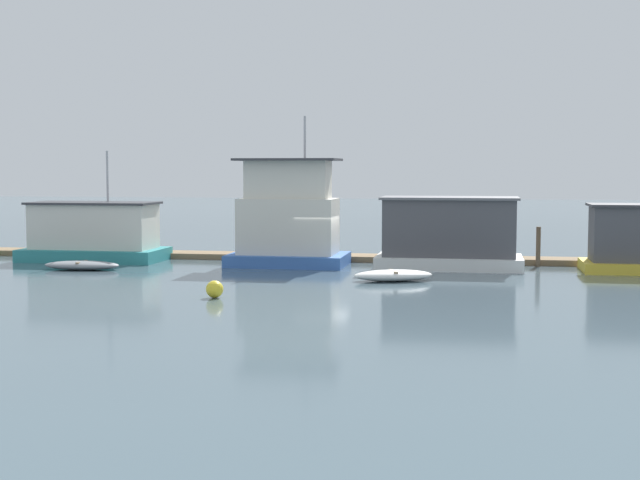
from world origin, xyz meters
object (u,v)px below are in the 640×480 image
at_px(houseboat_teal, 94,234).
at_px(houseboat_white, 449,234).
at_px(mooring_post_far_left, 538,247).
at_px(mooring_post_near_left, 55,241).
at_px(houseboat_blue, 288,220).
at_px(houseboat_yellow, 639,240).
at_px(dinghy_grey, 82,265).
at_px(buoy_yellow, 215,289).
at_px(dinghy_white, 393,275).

distance_m(houseboat_teal, houseboat_white, 18.65).
bearing_deg(mooring_post_far_left, mooring_post_near_left, 180.00).
bearing_deg(houseboat_blue, mooring_post_far_left, 7.68).
height_order(houseboat_white, houseboat_yellow, houseboat_yellow).
bearing_deg(dinghy_grey, buoy_yellow, -41.07).
relative_size(mooring_post_far_left, buoy_yellow, 3.01).
relative_size(houseboat_teal, dinghy_grey, 1.96).
xyz_separation_m(houseboat_white, dinghy_grey, (-17.45, -3.80, -1.44)).
bearing_deg(mooring_post_near_left, houseboat_blue, -7.06).
bearing_deg(dinghy_white, houseboat_white, 67.93).
bearing_deg(houseboat_white, houseboat_teal, 179.01).
bearing_deg(houseboat_teal, mooring_post_near_left, 156.36).
relative_size(houseboat_white, buoy_yellow, 10.70).
relative_size(houseboat_white, mooring_post_far_left, 3.56).
distance_m(mooring_post_near_left, buoy_yellow, 18.68).
distance_m(houseboat_white, mooring_post_near_left, 21.59).
bearing_deg(dinghy_white, mooring_post_far_left, 46.99).
bearing_deg(buoy_yellow, houseboat_yellow, 33.99).
xyz_separation_m(dinghy_white, mooring_post_near_left, (-19.30, 7.04, 0.64)).
distance_m(houseboat_yellow, buoy_yellow, 20.83).
xyz_separation_m(dinghy_grey, mooring_post_far_left, (21.80, 5.38, 0.77)).
bearing_deg(houseboat_teal, buoy_yellow, -49.50).
bearing_deg(houseboat_blue, dinghy_grey, -158.50).
relative_size(houseboat_yellow, mooring_post_far_left, 3.66).
distance_m(dinghy_white, mooring_post_near_left, 20.55).
height_order(mooring_post_far_left, mooring_post_near_left, mooring_post_far_left).
xyz_separation_m(houseboat_teal, houseboat_yellow, (27.51, -0.39, 0.08)).
height_order(houseboat_teal, dinghy_grey, houseboat_teal).
height_order(houseboat_teal, houseboat_yellow, houseboat_yellow).
distance_m(houseboat_teal, dinghy_grey, 4.46).
bearing_deg(houseboat_yellow, houseboat_white, 179.56).
distance_m(dinghy_grey, mooring_post_near_left, 6.78).
distance_m(houseboat_yellow, dinghy_grey, 26.60).
distance_m(houseboat_yellow, dinghy_white, 12.38).
bearing_deg(houseboat_yellow, dinghy_white, -154.02).
relative_size(houseboat_yellow, dinghy_grey, 1.92).
bearing_deg(mooring_post_near_left, mooring_post_far_left, 0.00).
bearing_deg(dinghy_grey, mooring_post_far_left, 13.85).
distance_m(houseboat_white, dinghy_white, 6.06).
height_order(houseboat_teal, mooring_post_near_left, houseboat_teal).
height_order(houseboat_teal, houseboat_blue, houseboat_blue).
bearing_deg(houseboat_teal, houseboat_white, -0.99).
bearing_deg(mooring_post_near_left, dinghy_white, -20.04).
bearing_deg(dinghy_grey, houseboat_blue, 21.50).
distance_m(houseboat_teal, dinghy_white, 17.46).
distance_m(houseboat_yellow, mooring_post_far_left, 4.82).
bearing_deg(houseboat_blue, houseboat_white, 0.66).
xyz_separation_m(houseboat_yellow, dinghy_grey, (-26.30, -3.73, -1.29)).
bearing_deg(houseboat_teal, dinghy_grey, -73.72).
bearing_deg(buoy_yellow, houseboat_blue, 88.26).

